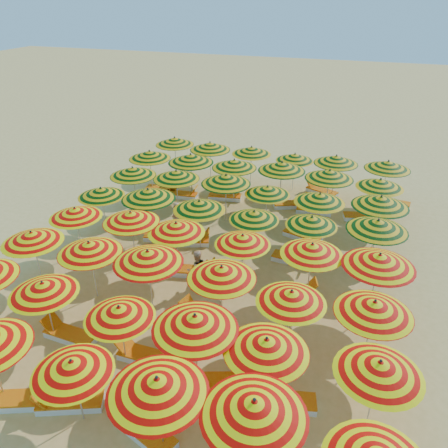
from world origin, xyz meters
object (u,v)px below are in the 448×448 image
at_px(umbrella_19, 131,217).
at_px(umbrella_36, 150,155).
at_px(umbrella_44, 251,150).
at_px(umbrella_17, 374,307).
at_px(umbrella_3, 157,386).
at_px(umbrella_14, 148,257).
at_px(umbrella_4, 254,408).
at_px(umbrella_18, 75,213).
at_px(umbrella_15, 222,272).
at_px(umbrella_41, 380,183).
at_px(umbrella_11, 379,368).
at_px(umbrella_32, 226,179).
at_px(umbrella_7, 43,288).
at_px(lounger_16, 163,189).
at_px(umbrella_22, 312,249).
at_px(umbrella_35, 381,202).
at_px(umbrella_43, 210,146).
at_px(beachgoer_a, 176,218).
at_px(umbrella_25, 148,194).
at_px(umbrella_34, 320,198).
at_px(lounger_9, 193,271).
at_px(umbrella_23, 379,260).
at_px(umbrella_26, 199,205).
at_px(umbrella_10, 266,345).
at_px(umbrella_33, 268,190).
at_px(lounger_22, 321,191).
at_px(lounger_17, 182,195).
at_px(umbrella_27, 254,216).
at_px(umbrella_38, 234,164).
at_px(umbrella_13, 89,248).
at_px(lounger_15, 303,236).
at_px(lounger_13, 191,241).
at_px(umbrella_21, 243,240).
at_px(umbrella_16, 291,297).
at_px(umbrella_12, 32,237).
at_px(umbrella_42, 175,141).
at_px(lounger_10, 226,277).
at_px(umbrella_31, 176,175).
at_px(umbrella_47, 388,165).
at_px(umbrella_20, 176,228).
at_px(lounger_1, 69,402).
at_px(lounger_8, 203,319).
at_px(beachgoer_b, 197,270).
at_px(lounger_4, 69,335).
at_px(umbrella_9, 195,322).
at_px(umbrella_40, 329,175).
at_px(lounger_11, 293,292).
at_px(lounger_18, 226,196).
at_px(umbrella_30, 133,172).
at_px(umbrella_39, 282,167).
at_px(umbrella_37, 191,159).
at_px(lounger_14, 294,259).
at_px(lounger_0, 22,400).
at_px(lounger_12, 165,236).

bearing_deg(umbrella_19, umbrella_36, 111.63).
bearing_deg(umbrella_44, umbrella_17, -60.01).
bearing_deg(umbrella_3, umbrella_14, 119.78).
bearing_deg(umbrella_4, umbrella_18, 143.84).
bearing_deg(umbrella_15, umbrella_41, 63.69).
height_order(umbrella_11, umbrella_32, umbrella_32).
xyz_separation_m(umbrella_7, lounger_16, (-1.71, 11.38, -1.77)).
height_order(umbrella_22, umbrella_35, umbrella_35).
relative_size(umbrella_43, beachgoer_a, 1.68).
height_order(umbrella_25, umbrella_34, umbrella_25).
height_order(umbrella_7, lounger_9, umbrella_7).
xyz_separation_m(umbrella_23, umbrella_44, (-6.89, 9.53, -0.18)).
xyz_separation_m(umbrella_26, umbrella_43, (-2.13, 7.00, 0.09)).
bearing_deg(umbrella_10, umbrella_33, 103.61).
height_order(umbrella_43, lounger_22, umbrella_43).
height_order(umbrella_3, lounger_17, umbrella_3).
relative_size(umbrella_27, umbrella_43, 1.02).
bearing_deg(umbrella_38, umbrella_13, -103.92).
relative_size(umbrella_36, lounger_9, 1.33).
bearing_deg(umbrella_32, umbrella_34, -5.12).
bearing_deg(lounger_15, umbrella_13, -116.93).
relative_size(umbrella_3, lounger_13, 1.67).
bearing_deg(umbrella_4, umbrella_35, 78.70).
xyz_separation_m(umbrella_21, umbrella_32, (-2.17, 4.57, 0.24)).
height_order(umbrella_16, lounger_17, umbrella_16).
distance_m(umbrella_32, lounger_17, 4.05).
relative_size(umbrella_23, umbrella_34, 1.02).
height_order(umbrella_12, umbrella_17, umbrella_17).
xyz_separation_m(umbrella_42, lounger_10, (6.26, -9.24, -1.91)).
relative_size(umbrella_31, umbrella_47, 0.93).
relative_size(umbrella_10, lounger_17, 1.62).
distance_m(umbrella_43, lounger_17, 3.28).
xyz_separation_m(umbrella_20, lounger_1, (-0.21, -6.66, -1.85)).
height_order(lounger_8, beachgoer_b, beachgoer_b).
distance_m(lounger_4, lounger_15, 10.52).
bearing_deg(beachgoer_a, umbrella_9, 24.21).
relative_size(umbrella_3, umbrella_40, 1.06).
bearing_deg(lounger_11, lounger_18, 108.13).
bearing_deg(umbrella_30, umbrella_39, 22.27).
bearing_deg(lounger_8, umbrella_21, -87.10).
bearing_deg(umbrella_43, umbrella_34, -35.15).
xyz_separation_m(umbrella_30, umbrella_42, (-0.09, 5.03, -0.01)).
height_order(umbrella_47, lounger_10, umbrella_47).
bearing_deg(umbrella_35, umbrella_39, 150.90).
bearing_deg(umbrella_19, lounger_11, -1.19).
distance_m(umbrella_37, lounger_4, 11.32).
bearing_deg(umbrella_32, lounger_14, -33.81).
height_order(umbrella_18, umbrella_38, umbrella_38).
xyz_separation_m(lounger_0, lounger_14, (5.59, 9.16, 0.00)).
distance_m(lounger_12, beachgoer_a, 0.97).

